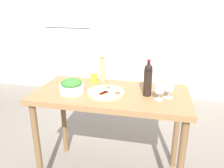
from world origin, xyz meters
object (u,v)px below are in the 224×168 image
wine_bottle (148,79)px  homemade_pizza (106,92)px  pepper_mill (103,69)px  salad_bowl (72,86)px  wine_glass_far (169,88)px  refrigerator (77,49)px  salt_canister (94,77)px  wine_glass_near (159,90)px

wine_bottle → homemade_pizza: 0.37m
pepper_mill → salad_bowl: bearing=-118.5°
wine_bottle → wine_glass_far: wine_bottle is taller
wine_glass_far → pepper_mill: bearing=156.0°
refrigerator → salt_canister: bearing=-63.6°
wine_bottle → salt_canister: (-0.54, 0.23, -0.09)m
wine_glass_near → salt_canister: (-0.64, 0.30, -0.03)m
refrigerator → salad_bowl: 2.09m
wine_glass_near → salt_canister: size_ratio=1.10×
salad_bowl → pepper_mill: bearing=61.5°
wine_glass_far → salt_canister: size_ratio=1.10×
pepper_mill → salad_bowl: size_ratio=1.30×
salad_bowl → homemade_pizza: bearing=5.2°
refrigerator → wine_glass_near: 2.44m
refrigerator → wine_glass_far: size_ratio=14.66×
salad_bowl → salt_canister: size_ratio=1.87×
wine_bottle → wine_glass_far: bearing=-5.2°
wine_glass_near → salad_bowl: size_ratio=0.59×
wine_bottle → salt_canister: size_ratio=2.74×
wine_glass_far → salt_canister: wine_glass_far is taller
salad_bowl → salt_canister: 0.33m
refrigerator → wine_glass_near: size_ratio=14.66×
refrigerator → pepper_mill: size_ratio=6.61×
salad_bowl → homemade_pizza: salad_bowl is taller
refrigerator → wine_glass_far: bearing=-51.1°
wine_bottle → pepper_mill: 0.53m
salad_bowl → homemade_pizza: 0.30m
salad_bowl → wine_glass_far: bearing=4.3°
refrigerator → salt_canister: refrigerator is taller
homemade_pizza → wine_bottle: bearing=8.3°
wine_bottle → salt_canister: 0.59m
pepper_mill → refrigerator: bearing=119.1°
homemade_pizza → salt_canister: 0.34m
refrigerator → wine_glass_far: (1.54, -1.90, 0.09)m
wine_glass_near → pepper_mill: (-0.56, 0.34, 0.05)m
wine_glass_near → salt_canister: bearing=154.7°
wine_glass_near → pepper_mill: 0.65m
refrigerator → salad_bowl: size_ratio=8.62×
wine_glass_near → wine_glass_far: same height
pepper_mill → homemade_pizza: bearing=-70.7°
salt_canister → wine_bottle: bearing=-23.2°
refrigerator → pepper_mill: bearing=-60.9°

